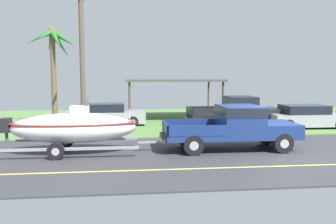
# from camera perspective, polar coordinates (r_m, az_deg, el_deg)

# --- Properties ---
(ground) EXTENTS (36.00, 22.00, 0.11)m
(ground) POSITION_cam_1_polar(r_m,az_deg,el_deg) (22.57, 9.35, -2.02)
(ground) COLOR #38383D
(pickup_truck_towing) EXTENTS (5.81, 2.09, 1.86)m
(pickup_truck_towing) POSITION_cam_1_polar(r_m,az_deg,el_deg) (15.04, 11.43, -2.09)
(pickup_truck_towing) COLOR navy
(pickup_truck_towing) RESTS_ON ground
(boat_on_trailer) EXTENTS (6.24, 2.31, 2.25)m
(boat_on_trailer) POSITION_cam_1_polar(r_m,az_deg,el_deg) (14.51, -15.16, -2.46)
(boat_on_trailer) COLOR gray
(boat_on_trailer) RESTS_ON ground
(parked_pickup_background) EXTENTS (5.74, 2.02, 1.85)m
(parked_pickup_background) POSITION_cam_1_polar(r_m,az_deg,el_deg) (21.55, 11.58, 0.34)
(parked_pickup_background) COLOR black
(parked_pickup_background) RESTS_ON ground
(parked_sedan_near) EXTENTS (4.78, 1.88, 1.38)m
(parked_sedan_near) POSITION_cam_1_polar(r_m,az_deg,el_deg) (21.99, -10.16, -0.45)
(parked_sedan_near) COLOR #99999E
(parked_sedan_near) RESTS_ON ground
(parked_sedan_far) EXTENTS (4.48, 1.93, 1.38)m
(parked_sedan_far) POSITION_cam_1_polar(r_m,az_deg,el_deg) (22.09, 21.61, -0.76)
(parked_sedan_far) COLOR #99999E
(parked_sedan_far) RESTS_ON ground
(carport_awning) EXTENTS (6.53, 4.65, 2.83)m
(carport_awning) POSITION_cam_1_polar(r_m,az_deg,el_deg) (24.39, 0.81, 5.05)
(carport_awning) COLOR #4C4238
(carport_awning) RESTS_ON ground
(palm_tree_near_right) EXTENTS (3.16, 2.55, 5.99)m
(palm_tree_near_right) POSITION_cam_1_polar(r_m,az_deg,el_deg) (22.38, -18.02, 9.53)
(palm_tree_near_right) COLOR brown
(palm_tree_near_right) RESTS_ON ground
(utility_pole) EXTENTS (0.24, 1.80, 7.46)m
(utility_pole) POSITION_cam_1_polar(r_m,az_deg,el_deg) (17.76, -13.80, 8.28)
(utility_pole) COLOR brown
(utility_pole) RESTS_ON ground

